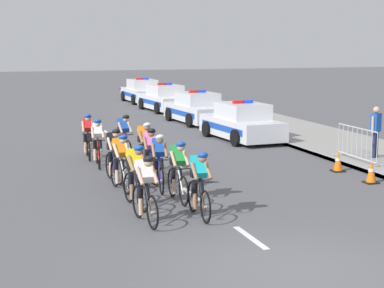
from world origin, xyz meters
TOP-DOWN VIEW (x-y plane):
  - ground_plane at (0.00, 0.00)m, footprint 160.00×160.00m
  - sidewalk_slab at (7.74, 14.00)m, footprint 3.97×60.00m
  - kerb_edge at (5.84, 14.00)m, footprint 0.16×60.00m
  - lane_markings_centre at (0.00, 7.96)m, footprint 0.14×21.60m
  - cyclist_lead at (-1.76, 3.57)m, footprint 0.44×1.72m
  - cyclist_second at (-0.51, 3.69)m, footprint 0.42×1.72m
  - cyclist_third at (-1.65, 5.01)m, footprint 0.45×1.72m
  - cyclist_fourth at (-0.54, 5.26)m, footprint 0.42×1.72m
  - cyclist_fifth at (-1.64, 6.84)m, footprint 0.45×1.72m
  - cyclist_sixth at (-0.68, 6.55)m, footprint 0.45×1.72m
  - cyclist_seventh at (-1.59, 7.99)m, footprint 0.44×1.72m
  - cyclist_eighth at (-0.61, 7.79)m, footprint 0.44×1.72m
  - cyclist_ninth at (-1.65, 10.38)m, footprint 0.45×1.72m
  - cyclist_tenth at (-0.46, 9.09)m, footprint 0.44×1.72m
  - cyclist_eleventh at (-1.72, 11.89)m, footprint 0.44×1.72m
  - cyclist_twelfth at (-0.63, 11.31)m, footprint 0.45×1.72m
  - police_car_nearest at (4.71, 14.21)m, footprint 2.26×4.53m
  - police_car_second at (4.71, 19.98)m, footprint 2.27×4.53m
  - police_car_third at (4.71, 25.88)m, footprint 2.30×4.54m
  - police_car_furthest at (4.71, 31.40)m, footprint 2.12×4.46m
  - crowd_barrier_rear at (6.25, 8.25)m, footprint 0.53×2.32m
  - traffic_cone_mid at (5.10, 7.40)m, footprint 0.36×0.36m
  - traffic_cone_far at (5.13, 5.66)m, footprint 0.36×0.36m
  - spectator_middle at (7.13, 8.58)m, footprint 0.49×0.37m

SIDE VIEW (x-z plane):
  - ground_plane at x=0.00m, z-range 0.00..0.00m
  - lane_markings_centre at x=0.00m, z-range 0.00..0.01m
  - sidewalk_slab at x=7.74m, z-range 0.00..0.12m
  - kerb_edge at x=5.84m, z-range 0.00..0.13m
  - traffic_cone_mid at x=5.10m, z-range -0.01..0.63m
  - traffic_cone_far at x=5.13m, z-range -0.01..0.63m
  - crowd_barrier_rear at x=6.25m, z-range 0.11..1.18m
  - police_car_nearest at x=4.71m, z-range -0.12..1.48m
  - police_car_second at x=4.71m, z-range -0.12..1.48m
  - police_car_third at x=4.71m, z-range -0.12..1.48m
  - police_car_furthest at x=4.71m, z-range -0.12..1.48m
  - cyclist_lead at x=-1.76m, z-range 0.00..1.57m
  - cyclist_second at x=-0.51m, z-range 0.00..1.57m
  - cyclist_third at x=-1.65m, z-range 0.00..1.57m
  - cyclist_fourth at x=-0.54m, z-range 0.00..1.57m
  - cyclist_fifth at x=-1.64m, z-range 0.00..1.57m
  - cyclist_sixth at x=-0.68m, z-range 0.00..1.57m
  - cyclist_seventh at x=-1.59m, z-range 0.00..1.57m
  - cyclist_eighth at x=-0.61m, z-range 0.00..1.57m
  - cyclist_ninth at x=-1.65m, z-range 0.00..1.57m
  - cyclist_tenth at x=-0.46m, z-range 0.00..1.57m
  - cyclist_eleventh at x=-1.72m, z-range 0.00..1.57m
  - cyclist_twelfth at x=-0.63m, z-range 0.00..1.57m
  - spectator_middle at x=7.13m, z-range 0.25..1.92m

